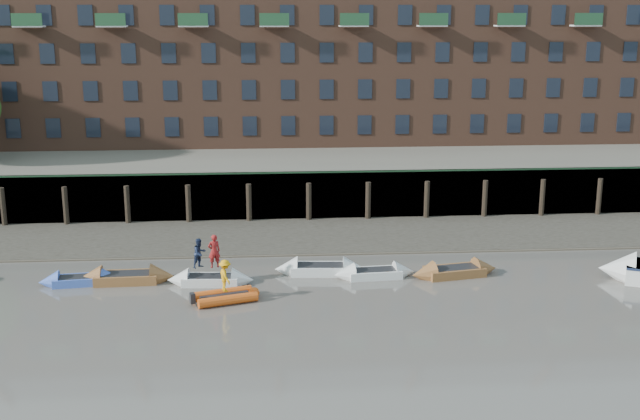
{
  "coord_description": "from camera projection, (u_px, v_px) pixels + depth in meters",
  "views": [
    {
      "loc": [
        -0.99,
        -30.32,
        13.9
      ],
      "look_at": [
        2.05,
        12.0,
        3.2
      ],
      "focal_mm": 45.0,
      "sensor_mm": 36.0,
      "label": 1
    }
  ],
  "objects": [
    {
      "name": "rowboat_6",
      "position": [
        455.0,
        272.0,
        42.78
      ],
      "size": [
        5.03,
        2.32,
        1.41
      ],
      "rotation": [
        0.0,
        0.0,
        0.2
      ],
      "color": "brown",
      "rests_on": "ground"
    },
    {
      "name": "rowboat_3",
      "position": [
        211.0,
        280.0,
        41.52
      ],
      "size": [
        4.56,
        1.59,
        1.3
      ],
      "rotation": [
        0.0,
        0.0,
        -0.07
      ],
      "color": "silver",
      "rests_on": "ground"
    },
    {
      "name": "rib_tender",
      "position": [
        228.0,
        296.0,
        39.14
      ],
      "size": [
        3.29,
        2.32,
        0.55
      ],
      "rotation": [
        0.0,
        0.0,
        0.31
      ],
      "color": "#D35013",
      "rests_on": "ground"
    },
    {
      "name": "foreshore",
      "position": [
        281.0,
        237.0,
        50.2
      ],
      "size": [
        110.0,
        8.0,
        0.5
      ],
      "primitive_type": "cube",
      "color": "#3D382F",
      "rests_on": "ground"
    },
    {
      "name": "person_rib_crew",
      "position": [
        225.0,
        276.0,
        38.84
      ],
      "size": [
        0.91,
        1.17,
        1.59
      ],
      "primitive_type": "imported",
      "rotation": [
        0.0,
        0.0,
        1.92
      ],
      "color": "orange",
      "rests_on": "rib_tender"
    },
    {
      "name": "mud_band",
      "position": [
        282.0,
        253.0,
        46.91
      ],
      "size": [
        110.0,
        1.6,
        0.1
      ],
      "primitive_type": "cube",
      "color": "#4C4336",
      "rests_on": "ground"
    },
    {
      "name": "bank_terrace",
      "position": [
        275.0,
        159.0,
        67.22
      ],
      "size": [
        110.0,
        28.0,
        3.2
      ],
      "primitive_type": "cube",
      "color": "#5E594D",
      "rests_on": "ground"
    },
    {
      "name": "rowboat_2",
      "position": [
        126.0,
        278.0,
        41.77
      ],
      "size": [
        5.03,
        1.62,
        1.45
      ],
      "rotation": [
        0.0,
        0.0,
        0.04
      ],
      "color": "brown",
      "rests_on": "ground"
    },
    {
      "name": "rowboat_4",
      "position": [
        320.0,
        269.0,
        43.16
      ],
      "size": [
        5.01,
        1.78,
        1.43
      ],
      "rotation": [
        0.0,
        0.0,
        -0.07
      ],
      "color": "silver",
      "rests_on": "ground"
    },
    {
      "name": "rowboat_1",
      "position": [
        80.0,
        280.0,
        41.53
      ],
      "size": [
        4.28,
        1.69,
        1.21
      ],
      "rotation": [
        0.0,
        0.0,
        0.12
      ],
      "color": "#3D5DBD",
      "rests_on": "ground"
    },
    {
      "name": "person_rower_a",
      "position": [
        214.0,
        251.0,
        41.26
      ],
      "size": [
        0.74,
        0.59,
        1.76
      ],
      "primitive_type": "imported",
      "rotation": [
        0.0,
        0.0,
        3.44
      ],
      "color": "maroon",
      "rests_on": "rowboat_3"
    },
    {
      "name": "rowboat_5",
      "position": [
        374.0,
        273.0,
        42.57
      ],
      "size": [
        4.45,
        1.63,
        1.27
      ],
      "rotation": [
        0.0,
        0.0,
        0.09
      ],
      "color": "silver",
      "rests_on": "ground"
    },
    {
      "name": "ground",
      "position": [
        291.0,
        358.0,
        32.79
      ],
      "size": [
        220.0,
        220.0,
        0.0
      ],
      "primitive_type": "plane",
      "color": "#5E5852",
      "rests_on": "ground"
    },
    {
      "name": "river_wall",
      "position": [
        279.0,
        196.0,
        54.05
      ],
      "size": [
        110.0,
        1.23,
        3.3
      ],
      "color": "#2D2A26",
      "rests_on": "ground"
    },
    {
      "name": "person_rower_b",
      "position": [
        200.0,
        253.0,
        41.26
      ],
      "size": [
        0.96,
        0.95,
        1.56
      ],
      "primitive_type": "imported",
      "rotation": [
        0.0,
        0.0,
        0.76
      ],
      "color": "#19233F",
      "rests_on": "rowboat_3"
    },
    {
      "name": "apartment_terrace",
      "position": [
        273.0,
        22.0,
        65.43
      ],
      "size": [
        80.6,
        15.56,
        20.98
      ],
      "color": "brown",
      "rests_on": "bank_terrace"
    }
  ]
}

